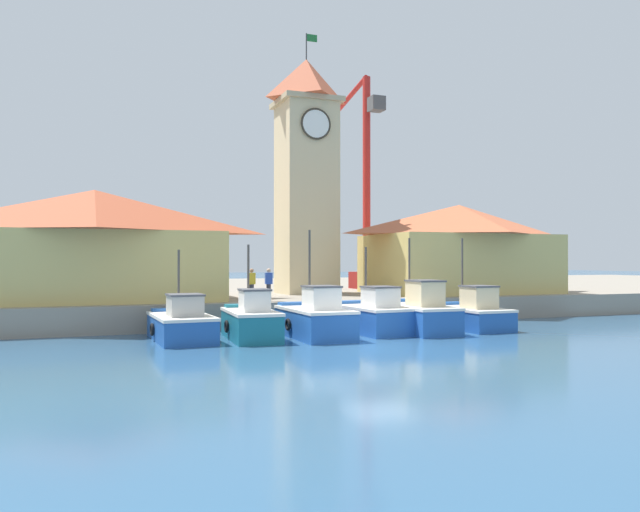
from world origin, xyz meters
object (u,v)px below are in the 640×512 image
(fishing_boat_left_outer, at_px, (251,321))
(dock_worker_near_tower, at_px, (269,284))
(clock_tower, at_px, (306,170))
(port_crane_near, at_px, (366,208))
(fishing_boat_center, at_px, (417,314))
(warehouse_left, at_px, (94,244))
(fishing_boat_far_left, at_px, (181,324))
(fishing_boat_left_inner, at_px, (315,319))
(dock_worker_along_quay, at_px, (252,284))
(fishing_boat_mid_right, at_px, (470,314))
(fishing_boat_mid_left, at_px, (372,316))
(warehouse_right, at_px, (459,248))

(fishing_boat_left_outer, bearing_deg, dock_worker_near_tower, 65.45)
(clock_tower, relative_size, port_crane_near, 1.03)
(fishing_boat_center, height_order, warehouse_left, warehouse_left)
(clock_tower, bearing_deg, warehouse_left, -165.65)
(port_crane_near, bearing_deg, fishing_boat_far_left, -135.36)
(fishing_boat_left_inner, height_order, dock_worker_along_quay, fishing_boat_left_inner)
(fishing_boat_left_inner, relative_size, warehouse_left, 0.38)
(fishing_boat_mid_right, bearing_deg, fishing_boat_mid_left, 177.22)
(fishing_boat_mid_right, bearing_deg, clock_tower, 112.82)
(fishing_boat_far_left, height_order, clock_tower, clock_tower)
(fishing_boat_mid_left, relative_size, dock_worker_along_quay, 2.87)
(fishing_boat_mid_right, distance_m, dock_worker_near_tower, 9.82)
(fishing_boat_mid_left, xyz_separation_m, fishing_boat_mid_right, (5.03, -0.24, -0.05))
(port_crane_near, bearing_deg, clock_tower, -142.16)
(fishing_boat_far_left, relative_size, fishing_boat_mid_right, 1.03)
(fishing_boat_center, height_order, dock_worker_near_tower, fishing_boat_center)
(port_crane_near, xyz_separation_m, dock_worker_along_quay, (-11.38, -11.22, -4.93))
(fishing_boat_mid_right, relative_size, port_crane_near, 0.30)
(clock_tower, xyz_separation_m, dock_worker_along_quay, (-5.08, -6.33, -6.72))
(warehouse_left, xyz_separation_m, port_crane_near, (18.55, 8.03, 2.96))
(fishing_boat_mid_left, xyz_separation_m, dock_worker_along_quay, (-4.54, 4.11, 1.35))
(fishing_boat_far_left, height_order, fishing_boat_mid_right, fishing_boat_mid_right)
(fishing_boat_center, distance_m, warehouse_left, 16.10)
(warehouse_right, distance_m, port_crane_near, 8.64)
(fishing_boat_far_left, distance_m, clock_tower, 15.90)
(fishing_boat_far_left, xyz_separation_m, dock_worker_near_tower, (4.79, 3.83, 1.43))
(fishing_boat_left_outer, xyz_separation_m, fishing_boat_mid_left, (5.75, 0.47, -0.00))
(warehouse_right, xyz_separation_m, dock_worker_near_tower, (-13.40, -3.72, -1.96))
(fishing_boat_mid_left, bearing_deg, warehouse_left, 148.06)
(fishing_boat_mid_right, bearing_deg, warehouse_left, 155.75)
(fishing_boat_left_outer, height_order, dock_worker_near_tower, fishing_boat_left_outer)
(fishing_boat_mid_right, bearing_deg, fishing_boat_left_outer, -178.81)
(fishing_boat_left_outer, distance_m, warehouse_right, 17.81)
(fishing_boat_far_left, distance_m, fishing_boat_left_outer, 2.81)
(dock_worker_near_tower, bearing_deg, fishing_boat_center, -37.65)
(warehouse_right, bearing_deg, fishing_boat_far_left, -157.48)
(fishing_boat_mid_left, distance_m, port_crane_near, 17.92)
(dock_worker_near_tower, bearing_deg, fishing_boat_mid_right, -26.03)
(fishing_boat_left_outer, height_order, fishing_boat_left_inner, fishing_boat_left_inner)
(fishing_boat_left_outer, relative_size, clock_tower, 0.27)
(fishing_boat_mid_left, xyz_separation_m, warehouse_right, (9.70, 7.74, 3.31))
(fishing_boat_left_outer, xyz_separation_m, warehouse_right, (15.46, 8.21, 3.30))
(fishing_boat_mid_right, xyz_separation_m, dock_worker_near_tower, (-8.74, 4.27, 1.40))
(fishing_boat_center, relative_size, warehouse_right, 0.47)
(fishing_boat_mid_right, xyz_separation_m, warehouse_left, (-16.74, 7.54, 3.37))
(clock_tower, distance_m, dock_worker_along_quay, 10.53)
(fishing_boat_left_outer, bearing_deg, fishing_boat_mid_right, 1.19)
(clock_tower, bearing_deg, dock_worker_near_tower, -123.48)
(fishing_boat_center, height_order, clock_tower, clock_tower)
(fishing_boat_center, bearing_deg, port_crane_near, 73.04)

